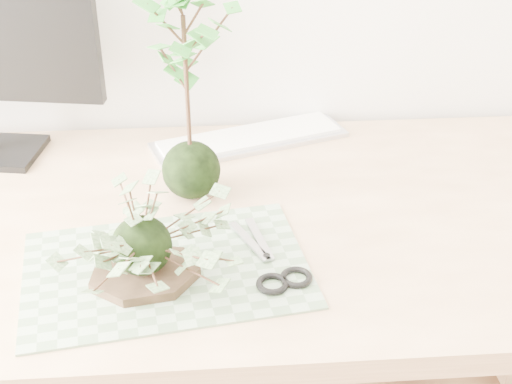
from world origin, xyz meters
TOP-DOWN VIEW (x-y plane):
  - desk at (-0.04, 1.23)m, footprint 1.60×0.70m
  - cutting_mat at (-0.14, 1.09)m, footprint 0.46×0.34m
  - stone_dish at (-0.17, 1.07)m, footprint 0.19×0.19m
  - ivy_kokedama at (-0.17, 1.07)m, footprint 0.32×0.32m
  - maple_kokedama at (-0.10, 1.30)m, footprint 0.27×0.27m
  - keyboard at (0.01, 1.50)m, footprint 0.41×0.23m
  - scissors at (0.02, 1.06)m, footprint 0.10×0.20m

SIDE VIEW (x-z plane):
  - desk at x=-0.04m, z-range 0.28..1.02m
  - cutting_mat at x=-0.14m, z-range 0.74..0.74m
  - keyboard at x=0.01m, z-range 0.74..0.75m
  - scissors at x=0.02m, z-range 0.74..0.75m
  - stone_dish at x=-0.17m, z-range 0.74..0.76m
  - ivy_kokedama at x=-0.17m, z-range 0.76..0.93m
  - maple_kokedama at x=-0.10m, z-range 0.82..1.25m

